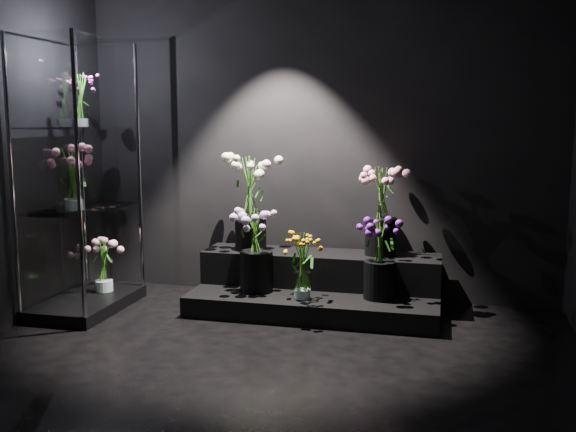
% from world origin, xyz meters
% --- Properties ---
extents(floor, '(4.00, 4.00, 0.00)m').
position_xyz_m(floor, '(0.00, 0.00, 0.00)').
color(floor, black).
rests_on(floor, ground).
extents(wall_back, '(4.00, 0.00, 4.00)m').
position_xyz_m(wall_back, '(0.00, 2.00, 1.40)').
color(wall_back, black).
rests_on(wall_back, floor).
extents(display_riser, '(1.93, 0.86, 0.43)m').
position_xyz_m(display_riser, '(0.09, 1.62, 0.18)').
color(display_riser, black).
rests_on(display_riser, floor).
extents(display_case, '(0.58, 0.96, 2.11)m').
position_xyz_m(display_case, '(-1.69, 1.13, 1.05)').
color(display_case, black).
rests_on(display_case, floor).
extents(bouquet_orange_bells, '(0.31, 0.31, 0.52)m').
position_xyz_m(bouquet_orange_bells, '(0.04, 1.29, 0.42)').
color(bouquet_orange_bells, white).
rests_on(bouquet_orange_bells, display_riser).
extents(bouquet_lilac, '(0.50, 0.50, 0.65)m').
position_xyz_m(bouquet_lilac, '(-0.36, 1.42, 0.54)').
color(bouquet_lilac, black).
rests_on(bouquet_lilac, display_riser).
extents(bouquet_purple, '(0.36, 0.36, 0.59)m').
position_xyz_m(bouquet_purple, '(0.60, 1.43, 0.49)').
color(bouquet_purple, black).
rests_on(bouquet_purple, display_riser).
extents(bouquet_cream_roses, '(0.49, 0.49, 0.78)m').
position_xyz_m(bouquet_cream_roses, '(-0.49, 1.71, 0.87)').
color(bouquet_cream_roses, black).
rests_on(bouquet_cream_roses, display_riser).
extents(bouquet_pink_roses, '(0.41, 0.41, 0.71)m').
position_xyz_m(bouquet_pink_roses, '(0.57, 1.77, 0.82)').
color(bouquet_pink_roses, black).
rests_on(bouquet_pink_roses, display_riser).
extents(bouquet_case_pink, '(0.37, 0.37, 0.47)m').
position_xyz_m(bouquet_case_pink, '(-1.67, 0.98, 1.07)').
color(bouquet_case_pink, white).
rests_on(bouquet_case_pink, display_case).
extents(bouquet_case_magenta, '(0.23, 0.23, 0.41)m').
position_xyz_m(bouquet_case_magenta, '(-1.74, 1.26, 1.65)').
color(bouquet_case_magenta, white).
rests_on(bouquet_case_magenta, display_case).
extents(bouquet_case_base_pink, '(0.39, 0.39, 0.43)m').
position_xyz_m(bouquet_case_base_pink, '(-1.65, 1.33, 0.33)').
color(bouquet_case_base_pink, white).
rests_on(bouquet_case_base_pink, display_case).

